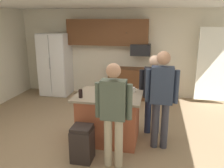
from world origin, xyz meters
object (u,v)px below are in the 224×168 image
mug_ceramic_white (133,90)px  trash_bin (82,143)px  person_guest_left (113,109)px  mug_blue_stoneware (114,95)px  kitchen_island (109,117)px  serving_tray (113,93)px  refrigerator (55,64)px  glass_pilsner (129,91)px  person_guest_right (153,90)px  glass_short_whisky (81,94)px  microwave_over_range (141,50)px  person_elder_center (162,94)px

mug_ceramic_white → trash_bin: 1.40m
person_guest_left → mug_blue_stoneware: bearing=-7.2°
kitchen_island → person_guest_left: person_guest_left is taller
kitchen_island → mug_blue_stoneware: size_ratio=10.04×
person_guest_left → serving_tray: size_ratio=3.79×
mug_blue_stoneware → serving_tray: bearing=108.9°
refrigerator → person_guest_left: size_ratio=1.14×
person_guest_left → kitchen_island: bearing=0.0°
glass_pilsner → trash_bin: glass_pilsner is taller
refrigerator → mug_ceramic_white: refrigerator is taller
person_guest_right → glass_short_whisky: person_guest_right is taller
refrigerator → mug_ceramic_white: bearing=-41.1°
refrigerator → microwave_over_range: refrigerator is taller
person_elder_center → person_guest_left: bearing=50.6°
person_elder_center → person_guest_right: (-0.15, 0.55, -0.10)m
microwave_over_range → trash_bin: (-0.64, -3.45, -1.15)m
person_elder_center → mug_blue_stoneware: 0.83m
person_guest_right → serving_tray: size_ratio=3.68×
mug_blue_stoneware → glass_short_whisky: bearing=-169.0°
person_elder_center → serving_tray: size_ratio=4.03×
mug_blue_stoneware → trash_bin: bearing=-125.0°
microwave_over_range → trash_bin: size_ratio=0.92×
microwave_over_range → person_elder_center: person_elder_center is taller
microwave_over_range → kitchen_island: microwave_over_range is taller
microwave_over_range → mug_blue_stoneware: microwave_over_range is taller
mug_blue_stoneware → person_guest_left: bearing=-80.2°
refrigerator → person_guest_right: (3.05, -2.10, -0.02)m
microwave_over_range → person_elder_center: size_ratio=0.32×
glass_short_whisky → serving_tray: glass_short_whisky is taller
kitchen_island → person_guest_left: (0.25, -0.81, 0.49)m
glass_short_whisky → refrigerator: bearing=122.2°
refrigerator → trash_bin: (1.96, -3.33, -0.65)m
refrigerator → glass_pilsner: (2.63, -2.52, 0.05)m
microwave_over_range → mug_ceramic_white: size_ratio=4.59×
refrigerator → person_guest_left: bearing=-53.5°
microwave_over_range → person_guest_left: (-0.11, -3.49, -0.49)m
person_guest_left → trash_bin: 0.85m
glass_short_whisky → mug_blue_stoneware: 0.60m
refrigerator → mug_ceramic_white: 3.55m
person_elder_center → mug_ceramic_white: person_elder_center is taller
kitchen_island → glass_short_whisky: glass_short_whisky is taller
person_guest_right → refrigerator: bearing=-64.3°
refrigerator → person_guest_right: 3.70m
glass_pilsner → trash_bin: bearing=-129.4°
glass_pilsner → mug_ceramic_white: 0.19m
refrigerator → glass_short_whisky: refrigerator is taller
mug_blue_stoneware → glass_pilsner: glass_pilsner is taller
person_guest_left → trash_bin: (-0.53, 0.04, -0.66)m
glass_short_whisky → glass_pilsner: (0.84, 0.33, -0.00)m
mug_blue_stoneware → refrigerator: bearing=131.1°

